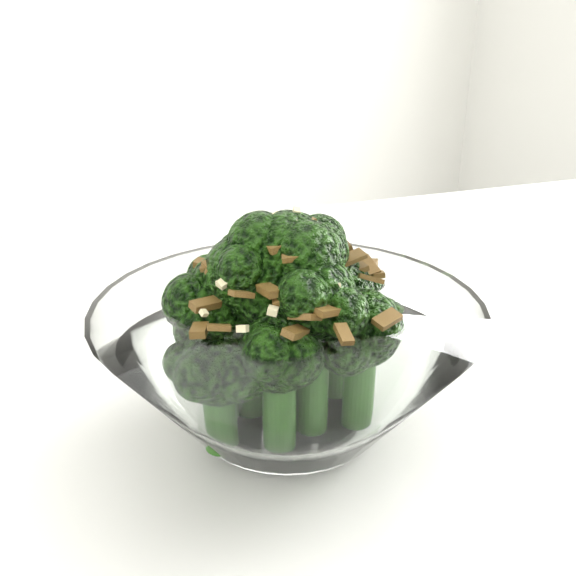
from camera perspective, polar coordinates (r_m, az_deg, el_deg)
table at (r=0.61m, az=12.51°, el=-9.40°), size 1.35×1.05×0.75m
broccoli_dish at (r=0.41m, az=-0.18°, el=-5.33°), size 0.24×0.24×0.15m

